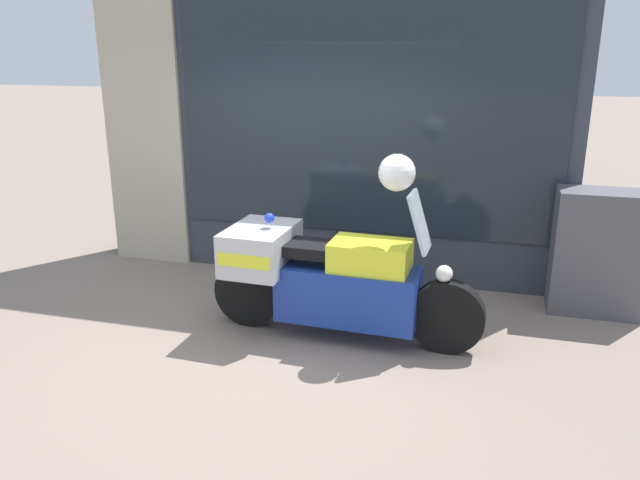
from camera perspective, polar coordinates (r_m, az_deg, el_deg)
name	(u,v)px	position (r m, az deg, el deg)	size (l,w,h in m)	color
ground_plane	(268,346)	(5.41, -4.79, -9.67)	(60.00, 60.00, 0.00)	gray
shop_building	(293,95)	(6.85, -2.51, 13.11)	(5.13, 0.55, 3.87)	#333842
window_display	(363,232)	(6.95, 3.91, 0.71)	(3.75, 0.30, 1.93)	slate
paramedic_motorcycle	(324,276)	(5.39, 0.41, -3.31)	(2.41, 0.78, 1.34)	black
utility_cabinet	(599,252)	(6.42, 24.12, -1.05)	(0.83, 0.45, 1.18)	#4C4C51
white_helmet	(397,173)	(4.99, 7.05, 6.13)	(0.30, 0.30, 0.30)	white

